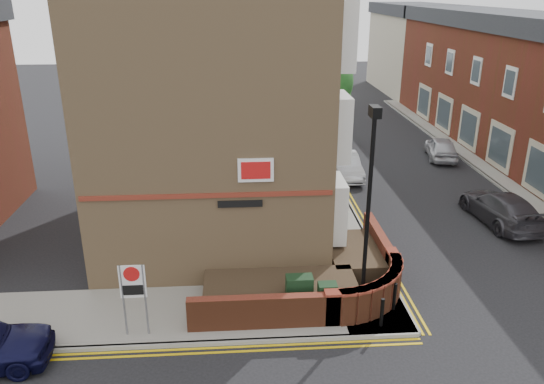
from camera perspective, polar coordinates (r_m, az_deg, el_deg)
The scene contains 27 objects.
ground at distance 15.60m, azimuth 4.61°, elevation -15.62°, with size 120.00×120.00×0.00m, color black.
pavement_corner at distance 16.71m, azimuth -8.43°, elevation -12.77°, with size 13.00×3.00×0.12m, color gray.
pavement_main at distance 30.10m, azimuth 3.98°, elevation 3.15°, with size 2.00×32.00×0.12m, color gray.
pavement_far at distance 30.91m, azimuth 25.43°, elevation 1.58°, with size 4.00×40.00×0.12m, color gray.
kerb_side at distance 15.49m, azimuth -8.82°, elevation -15.86°, with size 13.00×0.15×0.12m, color gray.
kerb_main_near at distance 30.25m, azimuth 5.86°, elevation 3.18°, with size 0.15×32.00×0.12m, color gray.
kerb_main_far at distance 29.98m, azimuth 22.09°, elevation 1.53°, with size 0.15×40.00×0.12m, color gray.
yellow_lines_side at distance 15.33m, azimuth -8.88°, elevation -16.58°, with size 13.00×0.28×0.01m, color gold.
yellow_lines_main at distance 30.31m, azimuth 6.32°, elevation 3.09°, with size 0.28×32.00×0.01m, color gold.
corner_building at distance 20.59m, azimuth -6.25°, elevation 12.36°, with size 8.95×10.40×13.60m.
garden_wall at distance 17.65m, azimuth 3.41°, elevation -10.79°, with size 6.80×6.00×1.20m, color brown, non-canonical shape.
lamppost at distance 15.25m, azimuth 10.28°, elevation -2.30°, with size 0.25×0.50×6.30m.
utility_cabinet_large at distance 16.22m, azimuth 2.94°, elevation -10.91°, with size 0.80×0.45×1.20m, color black.
utility_cabinet_small at distance 16.11m, azimuth 5.95°, elevation -11.48°, with size 0.55×0.40×1.10m, color black.
bollard_near at distance 15.98m, azimuth 11.74°, elevation -12.56°, with size 0.11×0.11×0.90m, color black.
bollard_far at distance 16.79m, azimuth 13.03°, elevation -10.90°, with size 0.11×0.11×0.90m, color black.
zone_sign at distance 15.24m, azimuth -14.72°, elevation -9.88°, with size 0.72×0.07×2.20m.
far_terrace at distance 34.11m, azimuth 25.56°, elevation 10.20°, with size 5.40×30.40×8.00m.
far_terrace_cream at distance 53.26m, azimuth 14.64°, elevation 14.78°, with size 5.40×12.40×8.00m.
tree_near at distance 27.10m, azimuth 4.79°, elevation 11.24°, with size 3.64×3.65×6.70m.
tree_mid at distance 34.88m, azimuth 2.82°, elevation 14.30°, with size 4.03×4.03×7.42m.
tree_far at distance 42.81m, azimuth 1.53°, elevation 15.20°, with size 3.81×3.81×7.00m.
traffic_light_assembly at distance 38.18m, azimuth 2.84°, elevation 11.23°, with size 0.20×0.16×4.20m.
silver_car_near at distance 28.02m, azimuth 7.89°, elevation 2.84°, with size 1.32×3.80×1.25m, color #B5B7BD.
red_car_main at distance 33.11m, azimuth 6.05°, elevation 5.81°, with size 2.15×4.66×1.30m, color maroon.
grey_car_far at distance 24.31m, azimuth 23.42°, elevation -1.56°, with size 1.87×4.59×1.33m, color #36343A.
silver_car_far at distance 32.40m, azimuth 17.74°, elevation 4.55°, with size 1.50×3.73×1.27m, color #B2B4BB.
Camera 1 is at (-2.07, -12.35, 9.31)m, focal length 35.00 mm.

